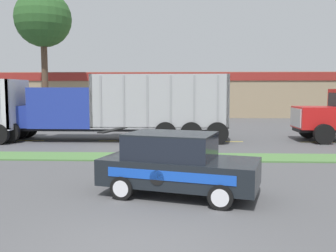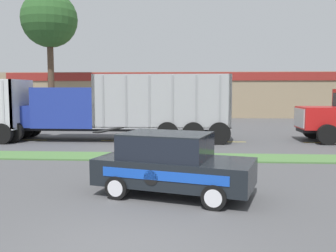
{
  "view_description": "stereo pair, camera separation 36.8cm",
  "coord_description": "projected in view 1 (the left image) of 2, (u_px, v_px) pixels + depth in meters",
  "views": [
    {
      "loc": [
        0.86,
        -6.37,
        2.77
      ],
      "look_at": [
        0.25,
        8.45,
        1.33
      ],
      "focal_mm": 40.0,
      "sensor_mm": 36.0,
      "label": 1
    },
    {
      "loc": [
        1.23,
        -6.35,
        2.77
      ],
      "look_at": [
        0.25,
        8.45,
        1.33
      ],
      "focal_mm": 40.0,
      "sensor_mm": 36.0,
      "label": 2
    }
  ],
  "objects": [
    {
      "name": "ground_plane",
      "position": [
        134.0,
        246.0,
        6.64
      ],
      "size": [
        600.0,
        600.0,
        0.0
      ],
      "primitive_type": "plane",
      "color": "#515154"
    },
    {
      "name": "grass_verge",
      "position": [
        162.0,
        157.0,
        15.28
      ],
      "size": [
        120.0,
        1.76,
        0.06
      ],
      "primitive_type": "cube",
      "color": "#517F42",
      "rests_on": "ground_plane"
    },
    {
      "name": "centre_line_3",
      "position": [
        23.0,
        140.0,
        20.46
      ],
      "size": [
        2.4,
        0.14,
        0.01
      ],
      "primitive_type": "cube",
      "color": "yellow",
      "rests_on": "ground_plane"
    },
    {
      "name": "centre_line_4",
      "position": [
        121.0,
        141.0,
        20.24
      ],
      "size": [
        2.4,
        0.14,
        0.01
      ],
      "primitive_type": "cube",
      "color": "yellow",
      "rests_on": "ground_plane"
    },
    {
      "name": "centre_line_5",
      "position": [
        221.0,
        142.0,
        20.02
      ],
      "size": [
        2.4,
        0.14,
        0.01
      ],
      "primitive_type": "cube",
      "color": "yellow",
      "rests_on": "ground_plane"
    },
    {
      "name": "centre_line_6",
      "position": [
        323.0,
        142.0,
        19.79
      ],
      "size": [
        2.4,
        0.14,
        0.01
      ],
      "primitive_type": "cube",
      "color": "yellow",
      "rests_on": "ground_plane"
    },
    {
      "name": "dump_truck_mid",
      "position": [
        96.0,
        111.0,
        20.28
      ],
      "size": [
        12.41,
        2.63,
        3.57
      ],
      "color": "black",
      "rests_on": "ground_plane"
    },
    {
      "name": "rally_car",
      "position": [
        177.0,
        164.0,
        9.83
      ],
      "size": [
        4.39,
        2.86,
        1.68
      ],
      "color": "black",
      "rests_on": "ground_plane"
    },
    {
      "name": "store_building_backdrop",
      "position": [
        173.0,
        94.0,
        42.52
      ],
      "size": [
        35.96,
        12.1,
        4.5
      ],
      "color": "#9E896B",
      "rests_on": "ground_plane"
    },
    {
      "name": "tree_behind_centre",
      "position": [
        43.0,
        14.0,
        32.53
      ],
      "size": [
        4.89,
        4.89,
        12.6
      ],
      "color": "brown",
      "rests_on": "ground_plane"
    }
  ]
}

